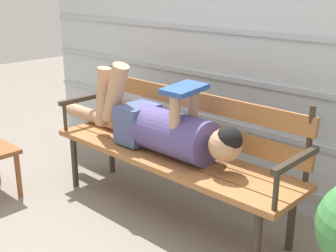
% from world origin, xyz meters
% --- Properties ---
extents(ground_plane, '(12.00, 12.00, 0.00)m').
position_xyz_m(ground_plane, '(0.00, 0.00, 0.00)').
color(ground_plane, gray).
extents(house_siding, '(4.02, 0.08, 2.27)m').
position_xyz_m(house_siding, '(0.00, 0.82, 1.13)').
color(house_siding, '#B2BCC6').
rests_on(house_siding, ground).
extents(park_bench, '(1.77, 0.47, 0.84)m').
position_xyz_m(park_bench, '(-0.00, 0.27, 0.47)').
color(park_bench, '#9E6638').
rests_on(park_bench, ground).
extents(reclining_person, '(1.66, 0.27, 0.54)m').
position_xyz_m(reclining_person, '(-0.07, 0.20, 0.58)').
color(reclining_person, '#514784').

